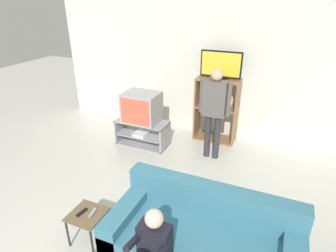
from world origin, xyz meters
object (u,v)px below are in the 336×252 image
(media_shelf, at_px, (216,110))
(television_flat, at_px, (221,66))
(person_seated_child, at_px, (151,251))
(snack_table, at_px, (88,218))
(television_main, at_px, (142,107))
(remote_control_black, at_px, (82,212))
(remote_control_white, at_px, (93,212))
(couch, at_px, (202,244))
(tv_stand, at_px, (142,133))
(person_standing_adult, at_px, (214,106))

(media_shelf, relative_size, television_flat, 1.68)
(person_seated_child, bearing_deg, media_shelf, 94.93)
(television_flat, relative_size, snack_table, 1.85)
(television_main, height_order, remote_control_black, television_main)
(media_shelf, distance_m, remote_control_white, 3.17)
(couch, bearing_deg, television_main, 130.84)
(tv_stand, height_order, media_shelf, media_shelf)
(tv_stand, xyz_separation_m, person_seated_child, (1.53, -2.68, 0.35))
(remote_control_white, height_order, couch, couch)
(television_main, distance_m, couch, 2.89)
(television_flat, distance_m, person_seated_child, 3.56)
(tv_stand, bearing_deg, couch, -49.02)
(remote_control_black, relative_size, person_standing_adult, 0.09)
(television_main, xyz_separation_m, snack_table, (0.55, -2.38, -0.42))
(media_shelf, distance_m, person_standing_adult, 0.78)
(television_flat, bearing_deg, couch, -78.17)
(television_main, height_order, person_standing_adult, person_standing_adult)
(television_main, height_order, couch, television_main)
(remote_control_black, xyz_separation_m, couch, (1.37, 0.23, -0.13))
(television_flat, bearing_deg, snack_table, -102.73)
(television_main, bearing_deg, remote_control_white, -75.32)
(remote_control_white, bearing_deg, television_main, 96.58)
(tv_stand, distance_m, media_shelf, 1.51)
(media_shelf, bearing_deg, snack_table, -102.21)
(television_flat, height_order, person_seated_child, television_flat)
(remote_control_white, distance_m, person_seated_child, 1.00)
(television_main, height_order, media_shelf, media_shelf)
(person_standing_adult, bearing_deg, remote_control_black, -109.38)
(remote_control_black, bearing_deg, snack_table, 20.70)
(snack_table, height_order, couch, couch)
(person_standing_adult, bearing_deg, snack_table, -108.22)
(media_shelf, bearing_deg, person_seated_child, -85.07)
(television_main, height_order, person_seated_child, television_main)
(remote_control_white, xyz_separation_m, couch, (1.25, 0.18, -0.13))
(television_main, bearing_deg, snack_table, -76.86)
(television_main, relative_size, couch, 0.33)
(television_flat, relative_size, remote_control_black, 5.23)
(snack_table, relative_size, person_seated_child, 0.41)
(remote_control_black, distance_m, couch, 1.40)
(couch, bearing_deg, person_seated_child, -122.13)
(person_standing_adult, bearing_deg, couch, -77.12)
(television_flat, relative_size, person_standing_adult, 0.47)
(snack_table, distance_m, remote_control_white, 0.10)
(television_flat, relative_size, couch, 0.38)
(television_main, bearing_deg, couch, -49.16)
(television_flat, height_order, remote_control_black, television_flat)
(television_flat, bearing_deg, media_shelf, 138.15)
(snack_table, xyz_separation_m, couch, (1.31, 0.22, -0.06))
(television_flat, bearing_deg, television_main, -149.56)
(tv_stand, distance_m, television_flat, 1.94)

